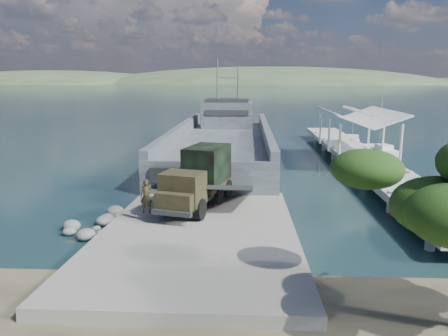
% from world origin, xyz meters
% --- Properties ---
extents(ground, '(1400.00, 1400.00, 0.00)m').
position_xyz_m(ground, '(0.00, 0.00, 0.00)').
color(ground, '#183A3A').
rests_on(ground, ground).
extents(boat_ramp, '(10.00, 18.00, 0.50)m').
position_xyz_m(boat_ramp, '(0.00, -1.00, 0.25)').
color(boat_ramp, gray).
rests_on(boat_ramp, ground).
extents(shoreline_rocks, '(3.20, 5.60, 0.90)m').
position_xyz_m(shoreline_rocks, '(-6.20, 0.50, 0.00)').
color(shoreline_rocks, '#545452').
rests_on(shoreline_rocks, ground).
extents(distant_headlands, '(1000.00, 240.00, 48.00)m').
position_xyz_m(distant_headlands, '(50.00, 560.00, 0.00)').
color(distant_headlands, '#36482D').
rests_on(distant_headlands, ground).
extents(pier, '(6.40, 44.00, 6.10)m').
position_xyz_m(pier, '(13.00, 18.77, 1.60)').
color(pier, gray).
rests_on(pier, ground).
extents(landing_craft, '(9.96, 38.78, 11.49)m').
position_xyz_m(landing_craft, '(-0.12, 23.31, 0.94)').
color(landing_craft, '#3E4649').
rests_on(landing_craft, ground).
extents(military_truck, '(4.14, 7.80, 3.47)m').
position_xyz_m(military_truck, '(-0.43, 3.42, 2.23)').
color(military_truck, black).
rests_on(military_truck, boat_ramp).
extents(soldier, '(0.74, 0.53, 1.89)m').
position_xyz_m(soldier, '(-3.05, 0.40, 1.44)').
color(soldier, black).
rests_on(soldier, boat_ramp).
extents(sailboat_near, '(2.83, 5.64, 6.61)m').
position_xyz_m(sailboat_near, '(17.12, 25.88, 0.35)').
color(sailboat_near, white).
rests_on(sailboat_near, ground).
extents(sailboat_far, '(2.53, 5.54, 6.51)m').
position_xyz_m(sailboat_far, '(16.05, 34.02, 0.35)').
color(sailboat_far, white).
rests_on(sailboat_far, ground).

